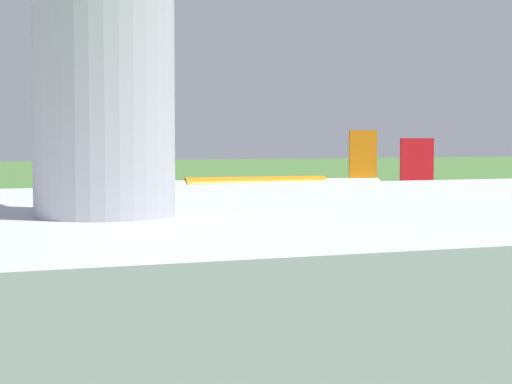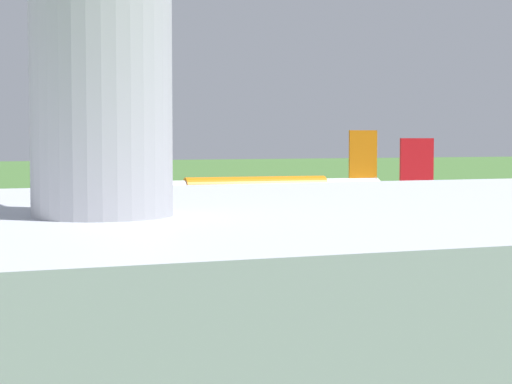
% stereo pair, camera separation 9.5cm
% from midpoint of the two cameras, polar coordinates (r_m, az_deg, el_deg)
% --- Properties ---
extents(ground_plane, '(800.00, 800.00, 0.00)m').
position_cam_midpoint_polar(ground_plane, '(169.53, 4.61, -1.41)').
color(ground_plane, '#3D662D').
extents(runway_asphalt, '(600.00, 32.68, 0.06)m').
position_cam_midpoint_polar(runway_asphalt, '(169.52, 4.61, -1.40)').
color(runway_asphalt, '#47474C').
rests_on(runway_asphalt, ground).
extents(apron_concrete, '(440.00, 110.00, 0.05)m').
position_cam_midpoint_polar(apron_concrete, '(125.17, 14.92, -3.26)').
color(apron_concrete, gray).
rests_on(apron_concrete, ground).
extents(grass_verge_foreground, '(600.00, 80.00, 0.04)m').
position_cam_midpoint_polar(grass_verge_foreground, '(209.38, -0.53, -0.45)').
color(grass_verge_foreground, '#346B27').
rests_on(grass_verge_foreground, ground).
extents(airliner_main, '(54.15, 44.32, 15.88)m').
position_cam_midpoint_polar(airliner_main, '(163.52, 0.11, -0.05)').
color(airliner_main, white).
rests_on(airliner_main, ground).
extents(airliner_parked_far, '(45.83, 37.38, 13.42)m').
position_cam_midpoint_polar(airliner_parked_far, '(102.01, -13.02, -2.69)').
color(airliner_parked_far, white).
rests_on(airliner_parked_far, ground).
extents(no_stopping_sign, '(0.60, 0.10, 2.82)m').
position_cam_midpoint_polar(no_stopping_sign, '(216.65, 3.25, 0.11)').
color(no_stopping_sign, slate).
rests_on(no_stopping_sign, ground).
extents(traffic_cone_orange, '(0.40, 0.40, 0.55)m').
position_cam_midpoint_polar(traffic_cone_orange, '(216.15, 2.23, -0.26)').
color(traffic_cone_orange, orange).
rests_on(traffic_cone_orange, ground).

